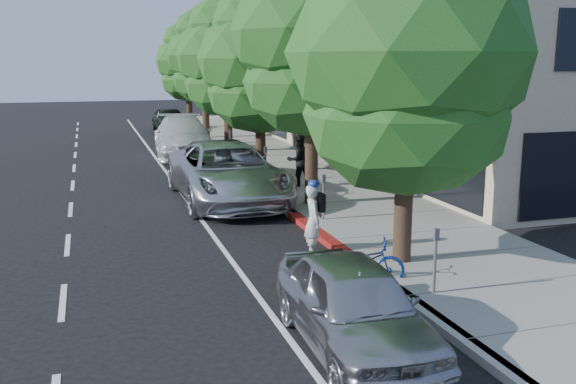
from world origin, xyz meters
name	(u,v)px	position (x,y,z in m)	size (l,w,h in m)	color
ground	(331,245)	(0.00, 0.00, 0.00)	(120.00, 120.00, 0.00)	black
sidewalk	(311,180)	(2.30, 8.00, 0.07)	(4.60, 56.00, 0.15)	gray
curb	(251,184)	(0.00, 8.00, 0.07)	(0.30, 56.00, 0.15)	#9E998E
curb_red_segment	(317,232)	(0.00, 1.00, 0.07)	(0.32, 4.00, 0.15)	maroon
storefront_building	(377,78)	(9.60, 18.00, 3.50)	(10.00, 36.00, 7.00)	beige
street_tree_0	(409,58)	(0.90, -2.00, 4.53)	(5.19, 5.19, 7.54)	black
street_tree_1	(312,36)	(0.90, 4.00, 5.18)	(4.88, 4.88, 8.31)	black
street_tree_2	(260,61)	(0.90, 10.00, 4.43)	(4.85, 4.85, 7.31)	black
street_tree_3	(227,57)	(0.90, 16.00, 4.59)	(4.83, 4.83, 7.53)	black
street_tree_4	(204,57)	(0.90, 22.00, 4.62)	(4.27, 4.27, 7.39)	black
street_tree_5	(188,62)	(0.90, 28.00, 4.33)	(4.20, 4.20, 6.99)	black
cyclist	(313,221)	(-0.70, -0.67, 0.85)	(0.62, 0.41, 1.69)	silver
bicycle	(361,261)	(-0.40, -2.72, 0.47)	(0.62, 1.78, 0.93)	navy
silver_suv	(227,173)	(-1.37, 5.66, 0.93)	(3.09, 6.69, 1.86)	silver
dark_sedan	(221,162)	(-0.89, 9.00, 0.75)	(1.60, 4.58, 1.51)	black
white_pickup	(183,137)	(-1.27, 16.12, 0.92)	(2.57, 6.33, 1.84)	silver
dark_suv_far	(170,119)	(-0.50, 27.19, 0.77)	(1.81, 4.50, 1.53)	black
near_car_a	(354,306)	(-1.74, -5.50, 0.72)	(1.71, 4.24, 1.45)	#A7A6AB
pedestrian	(299,160)	(1.41, 6.78, 1.05)	(0.88, 0.68, 1.81)	black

